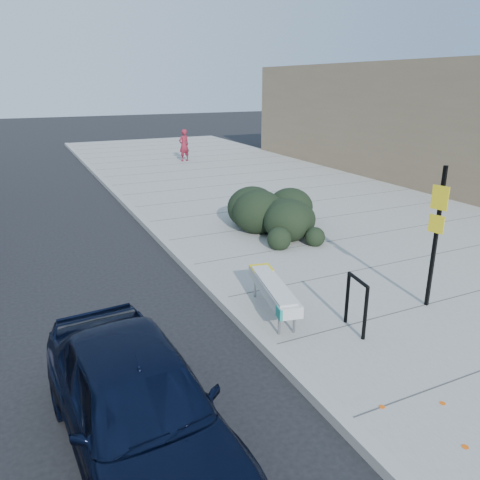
{
  "coord_description": "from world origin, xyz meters",
  "views": [
    {
      "loc": [
        -3.4,
        -5.9,
        4.32
      ],
      "look_at": [
        0.82,
        2.91,
        1.0
      ],
      "focal_mm": 35.0,
      "sensor_mm": 36.0,
      "label": 1
    }
  ],
  "objects_px": {
    "sign_post": "(436,230)",
    "pedestrian": "(184,145)",
    "bench": "(273,290)",
    "sedan_navy": "(137,403)",
    "bike_rack": "(357,299)"
  },
  "relations": [
    {
      "from": "sign_post",
      "to": "pedestrian",
      "type": "distance_m",
      "value": 18.84
    },
    {
      "from": "sign_post",
      "to": "bike_rack",
      "type": "bearing_deg",
      "value": 171.4
    },
    {
      "from": "bench",
      "to": "sign_post",
      "type": "distance_m",
      "value": 3.24
    },
    {
      "from": "bike_rack",
      "to": "pedestrian",
      "type": "height_order",
      "value": "pedestrian"
    },
    {
      "from": "sedan_navy",
      "to": "sign_post",
      "type": "bearing_deg",
      "value": 7.37
    },
    {
      "from": "bench",
      "to": "pedestrian",
      "type": "distance_m",
      "value": 18.31
    },
    {
      "from": "bike_rack",
      "to": "pedestrian",
      "type": "relative_size",
      "value": 0.58
    },
    {
      "from": "bench",
      "to": "pedestrian",
      "type": "bearing_deg",
      "value": 87.77
    },
    {
      "from": "bike_rack",
      "to": "pedestrian",
      "type": "xyz_separation_m",
      "value": [
        3.43,
        18.94,
        0.26
      ]
    },
    {
      "from": "bench",
      "to": "sedan_navy",
      "type": "bearing_deg",
      "value": -132.73
    },
    {
      "from": "bench",
      "to": "sedan_navy",
      "type": "xyz_separation_m",
      "value": [
        -3.1,
        -2.21,
        0.07
      ]
    },
    {
      "from": "bike_rack",
      "to": "sedan_navy",
      "type": "relative_size",
      "value": 0.24
    },
    {
      "from": "bench",
      "to": "pedestrian",
      "type": "xyz_separation_m",
      "value": [
        4.41,
        17.76,
        0.37
      ]
    },
    {
      "from": "sign_post",
      "to": "sedan_navy",
      "type": "bearing_deg",
      "value": 177.65
    },
    {
      "from": "bench",
      "to": "bike_rack",
      "type": "xyz_separation_m",
      "value": [
        0.98,
        -1.18,
        0.11
      ]
    }
  ]
}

